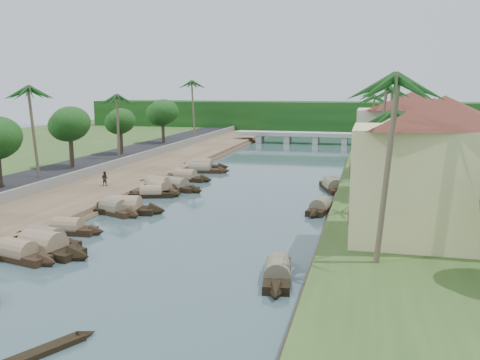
# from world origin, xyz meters

# --- Properties ---
(ground) EXTENTS (220.00, 220.00, 0.00)m
(ground) POSITION_xyz_m (0.00, 0.00, 0.00)
(ground) COLOR #3B5459
(ground) RESTS_ON ground
(left_bank) EXTENTS (10.00, 180.00, 0.80)m
(left_bank) POSITION_xyz_m (-16.00, 20.00, 0.40)
(left_bank) COLOR brown
(left_bank) RESTS_ON ground
(right_bank) EXTENTS (16.00, 180.00, 1.20)m
(right_bank) POSITION_xyz_m (19.00, 20.00, 0.60)
(right_bank) COLOR #2F4E1F
(right_bank) RESTS_ON ground
(road) EXTENTS (8.00, 180.00, 1.40)m
(road) POSITION_xyz_m (-24.50, 20.00, 0.70)
(road) COLOR black
(road) RESTS_ON ground
(retaining_wall) EXTENTS (0.40, 180.00, 1.10)m
(retaining_wall) POSITION_xyz_m (-20.20, 20.00, 1.35)
(retaining_wall) COLOR slate
(retaining_wall) RESTS_ON left_bank
(treeline) EXTENTS (120.00, 14.00, 8.00)m
(treeline) POSITION_xyz_m (0.00, 100.00, 4.00)
(treeline) COLOR #113C10
(treeline) RESTS_ON ground
(bridge) EXTENTS (28.00, 4.00, 2.40)m
(bridge) POSITION_xyz_m (0.00, 72.00, 1.72)
(bridge) COLOR #A3A49A
(bridge) RESTS_ON ground
(building_near) EXTENTS (14.85, 14.85, 10.20)m
(building_near) POSITION_xyz_m (18.99, -2.00, 6.38)
(building_near) COLOR beige
(building_near) RESTS_ON right_bank
(building_mid) EXTENTS (14.11, 14.11, 9.70)m
(building_mid) POSITION_xyz_m (19.99, 14.00, 6.13)
(building_mid) COLOR tan
(building_mid) RESTS_ON right_bank
(building_far) EXTENTS (15.59, 15.59, 10.20)m
(building_far) POSITION_xyz_m (18.99, 28.00, 6.38)
(building_far) COLOR beige
(building_far) RESTS_ON right_bank
(building_distant) EXTENTS (12.62, 12.62, 9.20)m
(building_distant) POSITION_xyz_m (19.99, 48.00, 5.88)
(building_distant) COLOR beige
(building_distant) RESTS_ON right_bank
(sampan_1) EXTENTS (9.04, 3.76, 2.57)m
(sampan_1) POSITION_xyz_m (-8.61, -8.20, 0.42)
(sampan_1) COLOR black
(sampan_1) RESTS_ON ground
(sampan_2) EXTENTS (7.86, 3.42, 2.06)m
(sampan_2) POSITION_xyz_m (-9.57, -9.76, 0.41)
(sampan_2) COLOR black
(sampan_2) RESTS_ON ground
(sampan_3) EXTENTS (8.40, 3.57, 2.22)m
(sampan_3) POSITION_xyz_m (-9.65, -6.49, 0.42)
(sampan_3) COLOR black
(sampan_3) RESTS_ON ground
(sampan_4) EXTENTS (6.67, 1.88, 1.92)m
(sampan_4) POSITION_xyz_m (-9.79, -2.94, 0.41)
(sampan_4) COLOR black
(sampan_4) RESTS_ON ground
(sampan_5) EXTENTS (8.34, 3.02, 2.56)m
(sampan_5) POSITION_xyz_m (-8.39, 4.89, 0.42)
(sampan_5) COLOR black
(sampan_5) RESTS_ON ground
(sampan_6) EXTENTS (7.25, 4.42, 2.16)m
(sampan_6) POSITION_xyz_m (-9.31, 4.36, 0.41)
(sampan_6) COLOR black
(sampan_6) RESTS_ON ground
(sampan_7) EXTENTS (7.01, 3.42, 1.89)m
(sampan_7) POSITION_xyz_m (-8.94, 12.35, 0.41)
(sampan_7) COLOR black
(sampan_7) RESTS_ON ground
(sampan_8) EXTENTS (6.98, 4.57, 2.17)m
(sampan_8) POSITION_xyz_m (-8.93, 14.55, 0.42)
(sampan_8) COLOR black
(sampan_8) RESTS_ON ground
(sampan_9) EXTENTS (8.41, 4.76, 2.14)m
(sampan_9) POSITION_xyz_m (-7.85, 17.07, 0.41)
(sampan_9) COLOR black
(sampan_9) RESTS_ON ground
(sampan_10) EXTENTS (8.28, 4.13, 2.24)m
(sampan_10) POSITION_xyz_m (-10.00, 16.97, 0.42)
(sampan_10) COLOR black
(sampan_10) RESTS_ON ground
(sampan_11) EXTENTS (7.86, 2.52, 2.22)m
(sampan_11) POSITION_xyz_m (-8.80, 23.08, 0.42)
(sampan_11) COLOR black
(sampan_11) RESTS_ON ground
(sampan_12) EXTENTS (8.96, 2.84, 2.11)m
(sampan_12) POSITION_xyz_m (-8.99, 29.82, 0.41)
(sampan_12) COLOR black
(sampan_12) RESTS_ON ground
(sampan_13) EXTENTS (8.40, 3.13, 2.25)m
(sampan_13) POSITION_xyz_m (-9.78, 33.13, 0.42)
(sampan_13) COLOR black
(sampan_13) RESTS_ON ground
(sampan_14) EXTENTS (2.50, 8.02, 1.95)m
(sampan_14) POSITION_xyz_m (8.84, -9.30, 0.41)
(sampan_14) COLOR black
(sampan_14) RESTS_ON ground
(sampan_15) EXTENTS (2.66, 7.31, 1.96)m
(sampan_15) POSITION_xyz_m (9.76, 9.87, 0.41)
(sampan_15) COLOR black
(sampan_15) RESTS_ON ground
(sampan_16) EXTENTS (4.30, 9.02, 2.18)m
(sampan_16) POSITION_xyz_m (10.14, 21.07, 0.41)
(sampan_16) COLOR black
(sampan_16) RESTS_ON ground
(canoe_0) EXTENTS (3.22, 5.27, 0.74)m
(canoe_0) POSITION_xyz_m (0.10, -21.25, 0.10)
(canoe_0) COLOR black
(canoe_0) RESTS_ON ground
(canoe_1) EXTENTS (4.44, 2.18, 0.72)m
(canoe_1) POSITION_xyz_m (-9.72, -5.88, 0.10)
(canoe_1) COLOR black
(canoe_1) RESTS_ON ground
(canoe_2) EXTENTS (6.10, 0.97, 0.89)m
(canoe_2) POSITION_xyz_m (-10.85, 16.28, 0.10)
(canoe_2) COLOR black
(canoe_2) RESTS_ON ground
(palm_0) EXTENTS (3.20, 3.20, 12.88)m
(palm_0) POSITION_xyz_m (15.00, -8.10, 12.24)
(palm_0) COLOR brown
(palm_0) RESTS_ON ground
(palm_1) EXTENTS (3.20, 3.20, 10.25)m
(palm_1) POSITION_xyz_m (16.00, 5.45, 9.70)
(palm_1) COLOR brown
(palm_1) RESTS_ON ground
(palm_2) EXTENTS (3.20, 3.20, 12.39)m
(palm_2) POSITION_xyz_m (15.00, 22.21, 11.78)
(palm_2) COLOR brown
(palm_2) RESTS_ON ground
(palm_3) EXTENTS (3.20, 3.20, 11.77)m
(palm_3) POSITION_xyz_m (16.00, 38.96, 11.20)
(palm_3) COLOR brown
(palm_3) RESTS_ON ground
(palm_5) EXTENTS (3.20, 3.20, 11.99)m
(palm_5) POSITION_xyz_m (-24.00, 13.94, 11.58)
(palm_5) COLOR brown
(palm_5) RESTS_ON ground
(palm_6) EXTENTS (3.20, 3.20, 10.77)m
(palm_6) POSITION_xyz_m (-22.00, 31.10, 10.41)
(palm_6) COLOR brown
(palm_6) RESTS_ON ground
(palm_7) EXTENTS (3.20, 3.20, 10.63)m
(palm_7) POSITION_xyz_m (14.00, 53.55, 10.07)
(palm_7) COLOR brown
(palm_7) RESTS_ON ground
(palm_8) EXTENTS (3.20, 3.20, 13.08)m
(palm_8) POSITION_xyz_m (-20.50, 61.75, 12.63)
(palm_8) COLOR brown
(palm_8) RESTS_ON ground
(tree_3) EXTENTS (5.08, 5.08, 7.82)m
(tree_3) POSITION_xyz_m (-24.00, 21.51, 7.04)
(tree_3) COLOR #4D3E2C
(tree_3) RESTS_ON ground
(tree_4) EXTENTS (4.42, 4.42, 6.99)m
(tree_4) POSITION_xyz_m (-24.00, 36.01, 6.47)
(tree_4) COLOR #4D3E2C
(tree_4) RESTS_ON ground
(tree_5) EXTENTS (5.51, 5.51, 8.00)m
(tree_5) POSITION_xyz_m (-24.00, 53.65, 7.05)
(tree_5) COLOR #4D3E2C
(tree_5) RESTS_ON ground
(tree_6) EXTENTS (4.55, 4.55, 6.88)m
(tree_6) POSITION_xyz_m (24.00, 28.34, 6.12)
(tree_6) COLOR #4D3E2C
(tree_6) RESTS_ON ground
(person_far) EXTENTS (0.82, 0.65, 1.64)m
(person_far) POSITION_xyz_m (-15.19, 13.73, 1.62)
(person_far) COLOR #2C281F
(person_far) RESTS_ON left_bank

